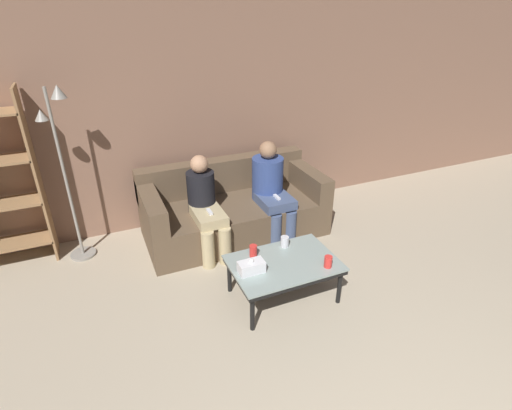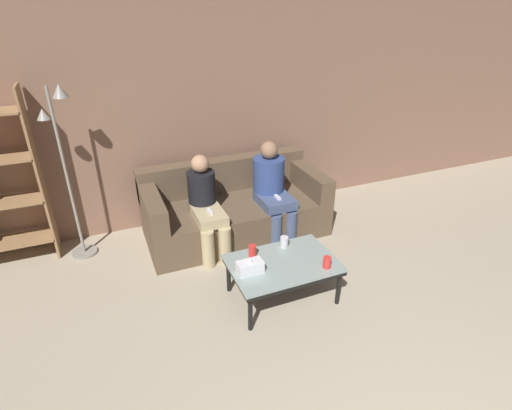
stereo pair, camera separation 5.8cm
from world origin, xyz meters
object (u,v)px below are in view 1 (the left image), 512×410
object	(u,v)px
cup_near_right	(285,242)
standing_lamp	(63,159)
coffee_table	(284,266)
couch	(233,209)
cup_near_left	(253,251)
seated_person_left_end	(205,204)
seated_person_mid_left	(271,187)
cup_far_center	(328,262)
tissue_box	(251,267)

from	to	relation	value
cup_near_right	standing_lamp	world-z (taller)	standing_lamp
cup_near_right	coffee_table	bearing A→B (deg)	-118.06
couch	cup_near_right	distance (m)	1.07
cup_near_left	standing_lamp	size ratio (longest dim) A/B	0.06
seated_person_left_end	seated_person_mid_left	xyz separation A→B (m)	(0.77, 0.04, 0.04)
seated_person_mid_left	cup_far_center	bearing A→B (deg)	-93.21
standing_lamp	seated_person_left_end	xyz separation A→B (m)	(1.24, -0.41, -0.55)
seated_person_left_end	cup_far_center	bearing A→B (deg)	-60.87
tissue_box	seated_person_mid_left	world-z (taller)	seated_person_mid_left
cup_near_left	couch	bearing A→B (deg)	79.09
cup_near_right	cup_far_center	size ratio (longest dim) A/B	0.95
cup_near_left	seated_person_left_end	world-z (taller)	seated_person_left_end
cup_far_center	seated_person_mid_left	bearing A→B (deg)	86.79
seated_person_left_end	seated_person_mid_left	world-z (taller)	seated_person_mid_left
tissue_box	standing_lamp	distance (m)	2.08
cup_near_right	standing_lamp	distance (m)	2.24
tissue_box	seated_person_left_end	bearing A→B (deg)	93.78
coffee_table	seated_person_left_end	world-z (taller)	seated_person_left_end
cup_near_left	tissue_box	bearing A→B (deg)	-117.01
cup_far_center	standing_lamp	world-z (taller)	standing_lamp
cup_far_center	seated_person_left_end	xyz separation A→B (m)	(-0.70, 1.26, 0.11)
standing_lamp	seated_person_mid_left	xyz separation A→B (m)	(2.02, -0.37, -0.51)
cup_near_right	seated_person_left_end	distance (m)	0.97
cup_near_left	seated_person_mid_left	bearing A→B (deg)	56.25
coffee_table	tissue_box	size ratio (longest dim) A/B	4.25
cup_near_right	cup_near_left	bearing A→B (deg)	-174.20
tissue_box	seated_person_left_end	distance (m)	1.07
cup_far_center	cup_near_left	bearing A→B (deg)	142.39
tissue_box	cup_near_left	bearing A→B (deg)	62.99
seated_person_mid_left	coffee_table	bearing A→B (deg)	-109.53
cup_near_left	coffee_table	bearing A→B (deg)	-42.04
coffee_table	cup_far_center	size ratio (longest dim) A/B	9.00
cup_near_left	cup_near_right	xyz separation A→B (m)	(0.33, 0.03, -0.01)
couch	coffee_table	world-z (taller)	couch
cup_near_right	tissue_box	distance (m)	0.50
cup_far_center	standing_lamp	distance (m)	2.64
standing_lamp	cup_near_left	bearing A→B (deg)	-41.72
couch	seated_person_mid_left	distance (m)	0.52
cup_near_left	standing_lamp	world-z (taller)	standing_lamp
standing_lamp	tissue_box	bearing A→B (deg)	-48.28
cup_near_left	cup_far_center	distance (m)	0.66
cup_far_center	tissue_box	bearing A→B (deg)	162.74
coffee_table	tissue_box	distance (m)	0.33
seated_person_mid_left	tissue_box	bearing A→B (deg)	-122.55
tissue_box	couch	bearing A→B (deg)	76.31
seated_person_mid_left	cup_near_left	bearing A→B (deg)	-123.75
tissue_box	standing_lamp	bearing A→B (deg)	131.72
couch	cup_near_right	world-z (taller)	couch
cup_near_left	cup_near_right	distance (m)	0.33
couch	cup_far_center	bearing A→B (deg)	-78.15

